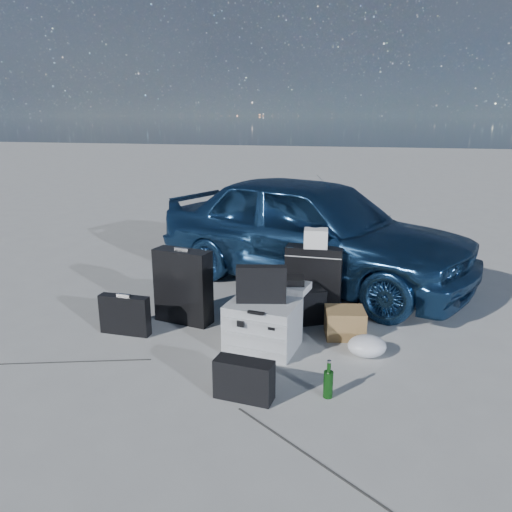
{
  "coord_description": "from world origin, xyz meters",
  "views": [
    {
      "loc": [
        1.09,
        -3.63,
        1.94
      ],
      "look_at": [
        -0.04,
        0.85,
        0.64
      ],
      "focal_mm": 35.0,
      "sensor_mm": 36.0,
      "label": 1
    }
  ],
  "objects_px": {
    "suitcase_left": "(183,286)",
    "cardboard_box": "(345,323)",
    "car": "(312,230)",
    "duffel_bag": "(288,306)",
    "suitcase_right": "(314,279)",
    "green_bottle": "(328,380)",
    "pelican_case": "(263,325)",
    "briefcase": "(125,315)"
  },
  "relations": [
    {
      "from": "car",
      "to": "green_bottle",
      "type": "xyz_separation_m",
      "value": [
        0.49,
        -2.54,
        -0.51
      ]
    },
    {
      "from": "cardboard_box",
      "to": "green_bottle",
      "type": "xyz_separation_m",
      "value": [
        -0.03,
        -1.07,
        0.01
      ]
    },
    {
      "from": "duffel_bag",
      "to": "car",
      "type": "bearing_deg",
      "value": 60.07
    },
    {
      "from": "car",
      "to": "pelican_case",
      "type": "relative_size",
      "value": 6.58
    },
    {
      "from": "suitcase_left",
      "to": "car",
      "type": "bearing_deg",
      "value": 66.46
    },
    {
      "from": "briefcase",
      "to": "cardboard_box",
      "type": "height_order",
      "value": "briefcase"
    },
    {
      "from": "pelican_case",
      "to": "green_bottle",
      "type": "relative_size",
      "value": 2.1
    },
    {
      "from": "briefcase",
      "to": "green_bottle",
      "type": "height_order",
      "value": "briefcase"
    },
    {
      "from": "suitcase_left",
      "to": "briefcase",
      "type": "bearing_deg",
      "value": -125.34
    },
    {
      "from": "duffel_bag",
      "to": "cardboard_box",
      "type": "xyz_separation_m",
      "value": [
        0.55,
        -0.18,
        -0.04
      ]
    },
    {
      "from": "pelican_case",
      "to": "suitcase_right",
      "type": "xyz_separation_m",
      "value": [
        0.3,
        0.97,
        0.13
      ]
    },
    {
      "from": "car",
      "to": "duffel_bag",
      "type": "bearing_deg",
      "value": -159.57
    },
    {
      "from": "suitcase_right",
      "to": "duffel_bag",
      "type": "bearing_deg",
      "value": -116.09
    },
    {
      "from": "car",
      "to": "duffel_bag",
      "type": "distance_m",
      "value": 1.38
    },
    {
      "from": "green_bottle",
      "to": "car",
      "type": "bearing_deg",
      "value": 100.94
    },
    {
      "from": "duffel_bag",
      "to": "green_bottle",
      "type": "xyz_separation_m",
      "value": [
        0.52,
        -1.25,
        -0.03
      ]
    },
    {
      "from": "car",
      "to": "duffel_bag",
      "type": "height_order",
      "value": "car"
    },
    {
      "from": "suitcase_right",
      "to": "car",
      "type": "bearing_deg",
      "value": 100.36
    },
    {
      "from": "duffel_bag",
      "to": "cardboard_box",
      "type": "distance_m",
      "value": 0.58
    },
    {
      "from": "briefcase",
      "to": "suitcase_left",
      "type": "distance_m",
      "value": 0.6
    },
    {
      "from": "briefcase",
      "to": "suitcase_right",
      "type": "bearing_deg",
      "value": 32.76
    },
    {
      "from": "pelican_case",
      "to": "cardboard_box",
      "type": "height_order",
      "value": "pelican_case"
    },
    {
      "from": "pelican_case",
      "to": "suitcase_right",
      "type": "height_order",
      "value": "suitcase_right"
    },
    {
      "from": "suitcase_right",
      "to": "cardboard_box",
      "type": "bearing_deg",
      "value": -55.94
    },
    {
      "from": "suitcase_right",
      "to": "green_bottle",
      "type": "height_order",
      "value": "suitcase_right"
    },
    {
      "from": "pelican_case",
      "to": "cardboard_box",
      "type": "bearing_deg",
      "value": 38.98
    },
    {
      "from": "briefcase",
      "to": "suitcase_right",
      "type": "height_order",
      "value": "suitcase_right"
    },
    {
      "from": "suitcase_left",
      "to": "cardboard_box",
      "type": "relative_size",
      "value": 2.09
    },
    {
      "from": "pelican_case",
      "to": "suitcase_right",
      "type": "distance_m",
      "value": 1.03
    },
    {
      "from": "pelican_case",
      "to": "briefcase",
      "type": "xyz_separation_m",
      "value": [
        -1.3,
        -0.02,
        -0.03
      ]
    },
    {
      "from": "suitcase_left",
      "to": "suitcase_right",
      "type": "bearing_deg",
      "value": 37.18
    },
    {
      "from": "green_bottle",
      "to": "suitcase_right",
      "type": "bearing_deg",
      "value": 101.59
    },
    {
      "from": "car",
      "to": "suitcase_right",
      "type": "relative_size",
      "value": 5.59
    },
    {
      "from": "suitcase_right",
      "to": "cardboard_box",
      "type": "distance_m",
      "value": 0.7
    },
    {
      "from": "suitcase_left",
      "to": "duffel_bag",
      "type": "distance_m",
      "value": 1.03
    },
    {
      "from": "car",
      "to": "cardboard_box",
      "type": "relative_size",
      "value": 10.98
    },
    {
      "from": "suitcase_left",
      "to": "green_bottle",
      "type": "bearing_deg",
      "value": -23.77
    },
    {
      "from": "suitcase_right",
      "to": "green_bottle",
      "type": "xyz_separation_m",
      "value": [
        0.33,
        -1.62,
        -0.2
      ]
    },
    {
      "from": "suitcase_left",
      "to": "suitcase_right",
      "type": "relative_size",
      "value": 1.06
    },
    {
      "from": "green_bottle",
      "to": "pelican_case",
      "type": "bearing_deg",
      "value": 134.1
    },
    {
      "from": "suitcase_left",
      "to": "cardboard_box",
      "type": "xyz_separation_m",
      "value": [
        1.55,
        0.04,
        -0.23
      ]
    },
    {
      "from": "pelican_case",
      "to": "green_bottle",
      "type": "distance_m",
      "value": 0.91
    }
  ]
}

